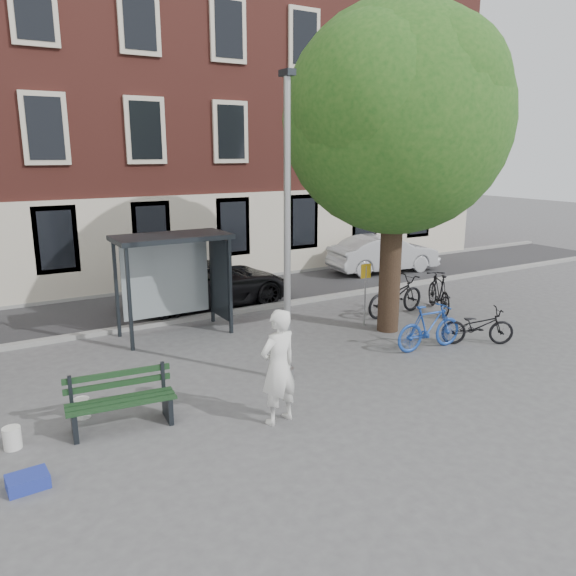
% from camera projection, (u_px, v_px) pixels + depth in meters
% --- Properties ---
extents(ground, '(90.00, 90.00, 0.00)m').
position_uv_depth(ground, '(287.00, 379.00, 11.75)').
color(ground, '#4C4C4F').
rests_on(ground, ground).
extents(road, '(40.00, 4.00, 0.01)m').
position_uv_depth(road, '(174.00, 303.00, 17.60)').
color(road, '#28282B').
rests_on(road, ground).
extents(curb_near, '(40.00, 0.25, 0.12)m').
position_uv_depth(curb_near, '(198.00, 317.00, 15.92)').
color(curb_near, gray).
rests_on(curb_near, ground).
extents(curb_far, '(40.00, 0.25, 0.12)m').
position_uv_depth(curb_far, '(154.00, 289.00, 19.26)').
color(curb_far, gray).
rests_on(curb_far, ground).
extents(building_row, '(30.00, 8.00, 14.00)m').
position_uv_depth(building_row, '(110.00, 87.00, 20.97)').
color(building_row, brown).
rests_on(building_row, ground).
extents(lamppost, '(0.28, 0.35, 6.11)m').
position_uv_depth(lamppost, '(287.00, 248.00, 11.10)').
color(lamppost, '#9EA0A3').
rests_on(lamppost, ground).
extents(tree_right, '(5.76, 5.60, 8.20)m').
position_uv_depth(tree_right, '(401.00, 110.00, 13.58)').
color(tree_right, black).
rests_on(tree_right, ground).
extents(bus_shelter, '(2.85, 1.45, 2.62)m').
position_uv_depth(bus_shelter, '(186.00, 260.00, 14.43)').
color(bus_shelter, '#1E2328').
rests_on(bus_shelter, ground).
extents(painter, '(0.83, 0.63, 2.05)m').
position_uv_depth(painter, '(278.00, 367.00, 9.66)').
color(painter, white).
rests_on(painter, ground).
extents(bench, '(1.87, 0.78, 0.93)m').
position_uv_depth(bench, '(121.00, 403.00, 9.63)').
color(bench, '#1E2328').
rests_on(bench, ground).
extents(bike_a, '(2.23, 0.98, 1.13)m').
position_uv_depth(bike_a, '(395.00, 296.00, 16.27)').
color(bike_a, black).
rests_on(bike_a, ground).
extents(bike_b, '(1.89, 0.66, 1.11)m').
position_uv_depth(bike_b, '(429.00, 327.00, 13.40)').
color(bike_b, '#1C419B').
rests_on(bike_b, ground).
extents(bike_c, '(1.84, 1.43, 0.93)m').
position_uv_depth(bike_c, '(478.00, 326.00, 13.79)').
color(bike_c, black).
rests_on(bike_c, ground).
extents(bike_d, '(1.39, 1.97, 1.17)m').
position_uv_depth(bike_d, '(439.00, 292.00, 16.63)').
color(bike_d, black).
rests_on(bike_d, ground).
extents(car_dark, '(5.07, 2.41, 1.40)m').
position_uv_depth(car_dark, '(211.00, 283.00, 17.29)').
color(car_dark, black).
rests_on(car_dark, ground).
extents(car_silver, '(4.55, 2.02, 1.45)m').
position_uv_depth(car_silver, '(384.00, 254.00, 22.11)').
color(car_silver, '#B8BAC1').
rests_on(car_silver, ground).
extents(blue_crate, '(0.57, 0.43, 0.20)m').
position_uv_depth(blue_crate, '(28.00, 481.00, 7.92)').
color(blue_crate, '#203096').
rests_on(blue_crate, ground).
extents(bucket_a, '(0.36, 0.36, 0.36)m').
position_uv_depth(bucket_a, '(82.00, 408.00, 10.01)').
color(bucket_a, white).
rests_on(bucket_a, ground).
extents(bucket_b, '(0.33, 0.33, 0.36)m').
position_uv_depth(bucket_b, '(12.00, 438.00, 8.97)').
color(bucket_b, silver).
rests_on(bucket_b, ground).
extents(notice_sign, '(0.30, 0.07, 1.71)m').
position_uv_depth(notice_sign, '(366.00, 282.00, 15.12)').
color(notice_sign, '#9EA0A3').
rests_on(notice_sign, ground).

